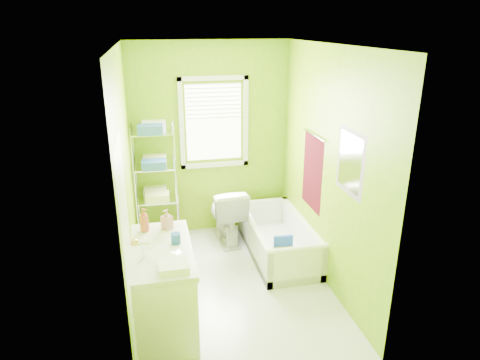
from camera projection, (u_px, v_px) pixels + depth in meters
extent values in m
plane|color=silver|center=(233.00, 283.00, 4.87)|extent=(2.90, 2.90, 0.00)
cube|color=#6E9907|center=(210.00, 141.00, 5.75)|extent=(2.10, 0.04, 2.60)
cube|color=#6E9907|center=(271.00, 242.00, 3.09)|extent=(2.10, 0.04, 2.60)
cube|color=#6E9907|center=(127.00, 184.00, 4.21)|extent=(0.04, 2.90, 2.60)
cube|color=#6E9907|center=(327.00, 169.00, 4.63)|extent=(0.04, 2.90, 2.60)
cube|color=white|center=(231.00, 45.00, 3.97)|extent=(2.10, 2.90, 0.04)
cube|color=white|center=(214.00, 122.00, 5.66)|extent=(0.74, 0.01, 1.01)
cube|color=white|center=(215.00, 164.00, 5.85)|extent=(0.92, 0.05, 0.06)
cube|color=white|center=(213.00, 78.00, 5.44)|extent=(0.92, 0.05, 0.06)
cube|color=white|center=(181.00, 124.00, 5.56)|extent=(0.06, 0.05, 1.22)
cube|color=white|center=(246.00, 121.00, 5.73)|extent=(0.06, 0.05, 1.22)
cube|color=white|center=(214.00, 101.00, 5.54)|extent=(0.72, 0.02, 0.50)
cube|color=white|center=(129.00, 263.00, 3.40)|extent=(0.02, 0.80, 2.00)
sphere|color=gold|center=(134.00, 243.00, 3.71)|extent=(0.07, 0.07, 0.07)
cube|color=#440710|center=(312.00, 172.00, 5.00)|extent=(0.02, 0.58, 0.90)
cylinder|color=silver|center=(314.00, 135.00, 4.84)|extent=(0.02, 0.62, 0.02)
cube|color=#CC5972|center=(351.00, 163.00, 4.04)|extent=(0.02, 0.54, 0.64)
cube|color=white|center=(350.00, 163.00, 4.04)|extent=(0.01, 0.44, 0.54)
cube|color=white|center=(277.00, 250.00, 5.49)|extent=(0.70, 1.51, 0.10)
cube|color=white|center=(254.00, 240.00, 5.36)|extent=(0.07, 1.51, 0.45)
cube|color=white|center=(301.00, 235.00, 5.49)|extent=(0.07, 1.51, 0.45)
cube|color=white|center=(297.00, 267.00, 4.77)|extent=(0.70, 0.07, 0.45)
cube|color=white|center=(263.00, 215.00, 6.08)|extent=(0.70, 0.07, 0.45)
cylinder|color=white|center=(298.00, 250.00, 4.69)|extent=(0.70, 0.07, 0.07)
cylinder|color=blue|center=(285.00, 257.00, 5.17)|extent=(0.34, 0.34, 0.06)
cylinder|color=yellow|center=(286.00, 253.00, 5.15)|extent=(0.32, 0.32, 0.05)
cube|color=blue|center=(283.00, 244.00, 5.25)|extent=(0.24, 0.06, 0.22)
imported|color=white|center=(226.00, 214.00, 5.72)|extent=(0.48, 0.79, 0.78)
cube|color=white|center=(164.00, 289.00, 4.09)|extent=(0.54, 1.09, 0.79)
cube|color=silver|center=(161.00, 250.00, 3.95)|extent=(0.57, 1.12, 0.05)
ellipsoid|color=white|center=(164.00, 259.00, 3.82)|extent=(0.37, 0.49, 0.13)
cylinder|color=silver|center=(143.00, 251.00, 3.75)|extent=(0.03, 0.03, 0.16)
cylinder|color=silver|center=(142.00, 244.00, 3.72)|extent=(0.12, 0.02, 0.02)
imported|color=#C6523A|center=(144.00, 220.00, 4.23)|extent=(0.13, 0.13, 0.24)
imported|color=#C07C8A|center=(167.00, 219.00, 4.28)|extent=(0.13, 0.13, 0.21)
cylinder|color=#1949A2|center=(176.00, 238.00, 4.01)|extent=(0.09, 0.09, 0.10)
cube|color=white|center=(174.00, 267.00, 3.58)|extent=(0.25, 0.20, 0.06)
cylinder|color=silver|center=(135.00, 191.00, 5.38)|extent=(0.02, 0.02, 1.61)
cylinder|color=silver|center=(136.00, 182.00, 5.66)|extent=(0.02, 0.02, 1.61)
cylinder|color=silver|center=(176.00, 188.00, 5.46)|extent=(0.02, 0.02, 1.61)
cylinder|color=silver|center=(175.00, 180.00, 5.75)|extent=(0.02, 0.02, 1.61)
cube|color=silver|center=(159.00, 230.00, 5.79)|extent=(0.54, 0.35, 0.02)
cube|color=silver|center=(157.00, 200.00, 5.63)|extent=(0.54, 0.35, 0.02)
cube|color=silver|center=(155.00, 167.00, 5.48)|extent=(0.54, 0.35, 0.02)
cube|color=silver|center=(152.00, 133.00, 5.32)|extent=(0.54, 0.35, 0.02)
cube|color=#3163B2|center=(150.00, 130.00, 5.20)|extent=(0.31, 0.21, 0.11)
cube|color=white|center=(154.00, 125.00, 5.41)|extent=(0.31, 0.21, 0.11)
cube|color=#3163B2|center=(154.00, 165.00, 5.36)|extent=(0.31, 0.21, 0.11)
cube|color=#F9EE98|center=(155.00, 159.00, 5.57)|extent=(0.31, 0.21, 0.11)
cube|color=#F9EE98|center=(158.00, 197.00, 5.54)|extent=(0.31, 0.21, 0.11)
cube|color=white|center=(155.00, 192.00, 5.73)|extent=(0.31, 0.21, 0.11)
cube|color=#C6878C|center=(178.00, 216.00, 5.77)|extent=(0.04, 0.28, 0.50)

